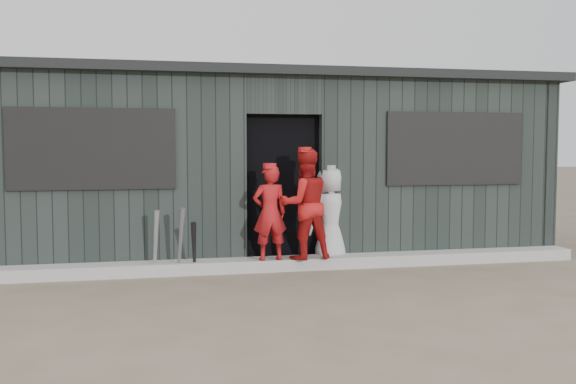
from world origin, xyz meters
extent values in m
plane|color=brown|center=(0.00, 0.00, 0.00)|extent=(80.00, 80.00, 0.00)
cube|color=#A0A09B|center=(0.00, 1.82, 0.07)|extent=(8.00, 0.36, 0.15)
cone|color=#96959D|center=(-1.66, 1.72, 0.41)|extent=(0.13, 0.24, 0.82)
cone|color=slate|center=(-1.37, 1.66, 0.42)|extent=(0.15, 0.29, 0.85)
cone|color=black|center=(-1.20, 1.69, 0.34)|extent=(0.10, 0.31, 0.67)
imported|color=#A51417|center=(-0.26, 1.70, 0.75)|extent=(0.46, 0.32, 1.20)
imported|color=#AF1615|center=(0.19, 1.70, 0.85)|extent=(0.73, 0.60, 1.40)
imported|color=#B9B9B9|center=(0.63, 2.06, 0.65)|extent=(0.76, 0.66, 1.31)
cube|color=black|center=(0.00, 3.50, 1.20)|extent=(7.60, 2.70, 2.20)
cube|color=#262D2B|center=(-2.25, 2.10, 1.25)|extent=(3.50, 0.20, 2.50)
cube|color=#272E2B|center=(2.25, 2.10, 1.25)|extent=(3.50, 0.20, 2.50)
cube|color=#272E2B|center=(0.00, 2.10, 2.25)|extent=(1.00, 0.20, 0.50)
cube|color=#272E2D|center=(3.90, 3.50, 1.25)|extent=(0.20, 3.00, 2.50)
cube|color=#272F2C|center=(0.00, 4.90, 1.25)|extent=(8.00, 0.20, 2.50)
cube|color=black|center=(0.00, 3.50, 2.56)|extent=(8.30, 3.30, 0.12)
cube|color=black|center=(-2.40, 1.98, 1.55)|extent=(2.00, 0.04, 1.00)
cube|color=black|center=(2.40, 1.98, 1.55)|extent=(2.00, 0.04, 1.00)
cube|color=black|center=(-0.25, 2.64, 1.35)|extent=(0.20, 0.20, 0.94)
cube|color=black|center=(0.05, 2.48, 1.30)|extent=(0.21, 0.17, 0.79)
camera|label=1|loc=(-1.72, -6.16, 1.57)|focal=40.00mm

